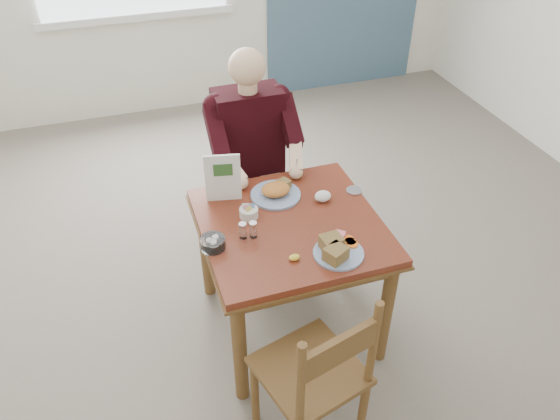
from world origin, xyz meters
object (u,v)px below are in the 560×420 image
object	(u,v)px
chair_far	(250,182)
diner	(252,145)
near_plate	(336,250)
table	(290,239)
far_plate	(276,191)
chair_near	(316,376)

from	to	relation	value
chair_far	diner	size ratio (longest dim) A/B	0.69
near_plate	table	bearing A→B (deg)	112.69
near_plate	far_plate	size ratio (longest dim) A/B	0.85
far_plate	diner	bearing A→B (deg)	90.26
chair_near	far_plate	size ratio (longest dim) A/B	2.63
chair_near	far_plate	xyz separation A→B (m)	(0.13, 0.97, 0.30)
chair_far	far_plate	xyz separation A→B (m)	(0.00, -0.55, 0.30)
chair_far	diner	bearing A→B (deg)	-89.99
chair_near	diner	world-z (taller)	diner
near_plate	diner	bearing A→B (deg)	97.02
table	near_plate	distance (m)	0.35
chair_far	table	bearing A→B (deg)	-90.00
chair_far	chair_near	size ratio (longest dim) A/B	1.00
chair_far	near_plate	bearing A→B (deg)	-83.55
chair_far	chair_near	bearing A→B (deg)	-94.96
table	diner	bearing A→B (deg)	90.00
chair_near	diner	xyz separation A→B (m)	(0.13, 1.43, 0.33)
diner	chair_near	bearing A→B (deg)	-95.27
chair_near	far_plate	world-z (taller)	chair_near
diner	chair_far	bearing A→B (deg)	90.01
near_plate	far_plate	world-z (taller)	near_plate
chair_far	chair_near	distance (m)	1.53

